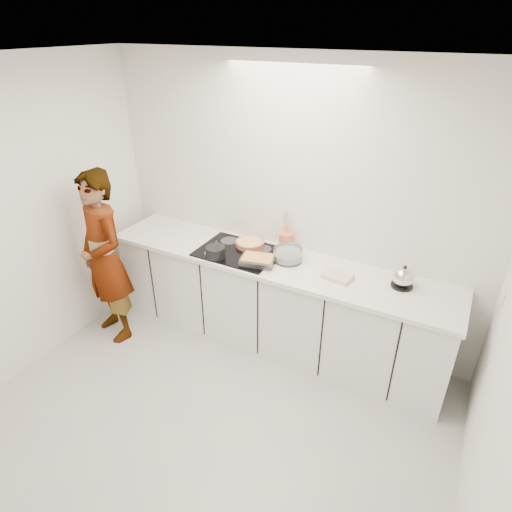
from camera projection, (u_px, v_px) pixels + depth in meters
The scene contains 15 objects.
floor at pixel (197, 436), 3.27m from camera, with size 3.60×3.20×0.00m, color #AEAEAE.
ceiling at pixel (160, 65), 2.01m from camera, with size 3.60×3.20×0.00m, color white.
wall_back at pixel (289, 207), 3.88m from camera, with size 3.60×0.00×2.60m, color silver.
wall_right at pixel (511, 399), 1.91m from camera, with size 0.02×3.20×2.60m.
base_cabinets at pixel (272, 304), 4.05m from camera, with size 3.20×0.58×0.87m, color white.
countertop at pixel (273, 262), 3.83m from camera, with size 3.24×0.64×0.04m, color white.
hob at pixel (238, 252), 3.94m from camera, with size 0.72×0.54×0.01m, color black.
tart_dish at pixel (250, 243), 4.02m from camera, with size 0.29×0.29×0.04m.
saucepan at pixel (216, 252), 3.82m from camera, with size 0.22×0.22×0.17m.
baking_dish at pixel (258, 259), 3.73m from camera, with size 0.34×0.28×0.06m.
mixing_bowl at pixel (288, 255), 3.78m from camera, with size 0.31×0.31×0.12m.
tea_towel at pixel (338, 276), 3.54m from camera, with size 0.23×0.17×0.04m, color white.
kettle at pixel (403, 278), 3.39m from camera, with size 0.18×0.18×0.20m.
utensil_crock at pixel (286, 241), 3.97m from camera, with size 0.13×0.13×0.16m, color orange.
cook at pixel (104, 259), 3.97m from camera, with size 0.62×0.41×1.69m, color white.
Camera 1 is at (1.43, -1.72, 2.78)m, focal length 30.00 mm.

